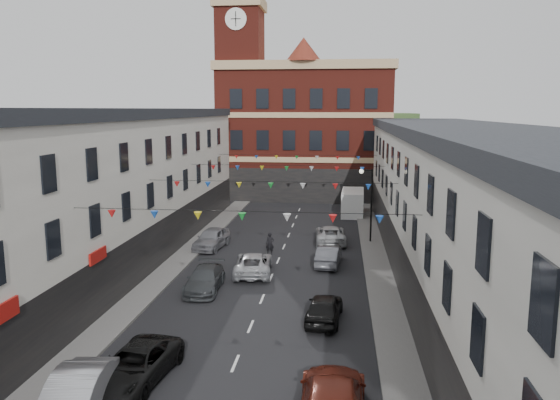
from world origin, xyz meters
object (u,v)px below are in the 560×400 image
at_px(car_left_d, 205,279).
at_px(car_right_d, 324,308).
at_px(street_lamp, 368,195).
at_px(white_van, 353,203).
at_px(car_right_f, 331,234).
at_px(car_left_c, 136,365).
at_px(car_left_b, 75,397).
at_px(car_right_c, 332,400).
at_px(pedestrian, 270,244).
at_px(moving_car, 253,263).
at_px(car_right_e, 329,256).
at_px(car_left_e, 212,238).

height_order(car_left_d, car_right_d, car_right_d).
xyz_separation_m(street_lamp, white_van, (-0.95, 11.92, -2.66)).
bearing_deg(car_right_f, car_left_c, 70.06).
relative_size(car_left_b, car_right_d, 1.18).
height_order(car_left_c, car_right_c, car_right_c).
relative_size(car_right_c, pedestrian, 3.43).
bearing_deg(car_right_c, moving_car, -71.36).
xyz_separation_m(car_right_c, white_van, (1.44, 37.90, 0.42)).
relative_size(car_right_f, pedestrian, 3.06).
distance_m(car_right_d, car_right_e, 10.10).
bearing_deg(car_left_e, street_lamp, 21.61).
distance_m(car_right_e, white_van, 18.84).
bearing_deg(pedestrian, white_van, 63.92).
distance_m(car_left_b, car_right_d, 12.88).
height_order(car_right_f, moving_car, same).
bearing_deg(white_van, moving_car, -105.73).
relative_size(car_left_e, car_right_c, 0.82).
distance_m(car_right_d, car_right_f, 16.58).
bearing_deg(car_left_b, car_right_e, 61.06).
relative_size(car_left_c, pedestrian, 3.01).
bearing_deg(car_right_c, car_left_d, -58.68).
bearing_deg(car_right_e, car_left_e, -17.39).
distance_m(car_left_d, car_right_d, 8.25).
bearing_deg(car_left_c, car_right_f, 80.21).
xyz_separation_m(car_left_b, car_right_e, (8.30, 19.94, -0.12)).
height_order(car_left_d, moving_car, moving_car).
bearing_deg(car_left_b, pedestrian, 73.70).
xyz_separation_m(car_left_e, car_right_f, (9.10, 2.77, -0.09)).
bearing_deg(car_left_b, car_right_d, 43.52).
height_order(car_left_c, car_right_e, car_right_e).
bearing_deg(street_lamp, car_left_b, -112.81).
relative_size(street_lamp, car_right_f, 1.19).
xyz_separation_m(car_right_e, pedestrian, (-4.38, 2.37, 0.13)).
height_order(car_left_e, car_right_e, car_left_e).
distance_m(car_right_e, car_right_f, 6.48).
bearing_deg(car_right_c, car_left_e, -66.46).
distance_m(moving_car, white_van, 22.32).
height_order(car_right_d, moving_car, car_right_d).
bearing_deg(moving_car, pedestrian, -100.83).
distance_m(car_right_e, pedestrian, 4.99).
relative_size(moving_car, pedestrian, 3.06).
height_order(car_left_b, moving_car, car_left_b).
xyz_separation_m(car_left_b, car_right_c, (8.86, 0.78, 0.01)).
relative_size(car_left_c, white_van, 0.88).
relative_size(car_right_e, car_right_f, 0.84).
relative_size(car_left_d, car_right_c, 0.83).
bearing_deg(street_lamp, car_right_e, -113.43).
xyz_separation_m(car_right_d, pedestrian, (-4.38, 12.47, 0.12)).
distance_m(car_right_f, pedestrian, 6.01).
relative_size(car_left_e, moving_car, 0.92).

